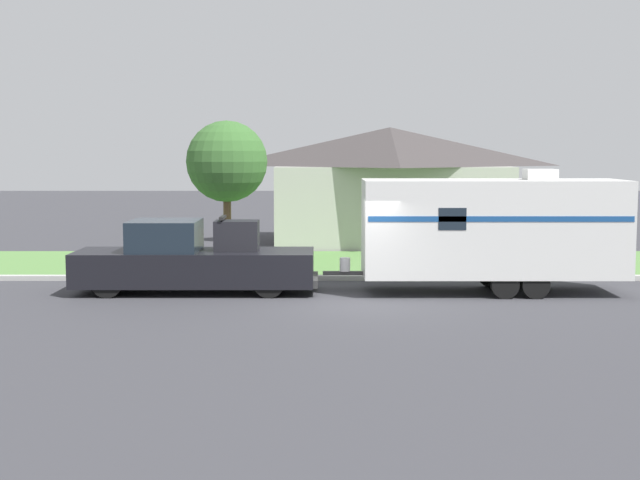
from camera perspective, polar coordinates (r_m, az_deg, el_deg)
ground_plane at (r=22.20m, az=1.73°, el=-4.00°), size 120.00×120.00×0.00m
curb_strip at (r=25.89m, az=1.44°, el=-2.43°), size 80.00×0.30×0.14m
lawn_strip at (r=29.51m, az=1.24°, el=-1.52°), size 80.00×7.00×0.03m
house_across_street at (r=36.20m, az=4.24°, el=3.64°), size 9.77×6.94×4.67m
pickup_truck at (r=23.80m, az=-8.41°, el=-1.33°), size 6.40×2.03×2.04m
travel_trailer at (r=23.91m, az=10.76°, el=0.76°), size 7.89×2.27×3.27m
mailbox at (r=27.71m, az=14.49°, el=-0.06°), size 0.48×0.20×1.35m
tree_in_yard at (r=27.41m, az=-6.22°, el=4.98°), size 2.48×2.48×4.66m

